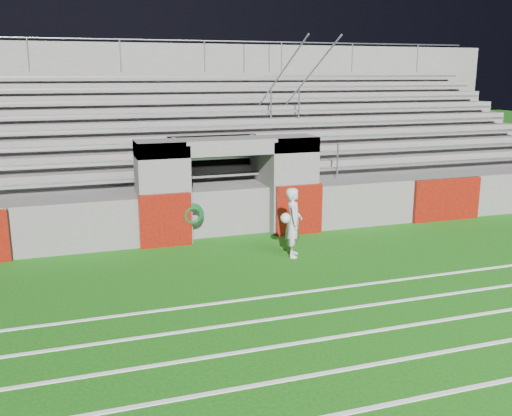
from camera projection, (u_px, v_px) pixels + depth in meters
name	position (u px, v px, depth m)	size (l,w,h in m)	color
ground	(274.00, 277.00, 12.18)	(90.00, 90.00, 0.00)	#14520D
field_markings	(403.00, 401.00, 7.56)	(28.00, 8.09, 0.01)	white
stadium_structure	(193.00, 157.00, 19.19)	(26.00, 8.48, 5.42)	#565452
goalkeeper_with_ball	(293.00, 222.00, 13.39)	(0.71, 0.71, 1.66)	#ADB2B7
hose_coil	(193.00, 215.00, 14.37)	(0.58, 0.15, 0.58)	#0D451C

